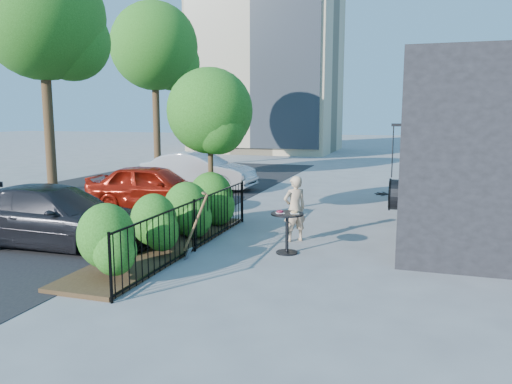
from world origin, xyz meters
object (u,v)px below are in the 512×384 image
(woman, at_px, (295,209))
(shovel, at_px, (194,229))
(car_silver, at_px, (199,171))
(street_tree_near, at_px, (43,25))
(street_tree_far, at_px, (155,52))
(patio_tree, at_px, (212,116))
(car_darkgrey, at_px, (55,216))
(car_red, at_px, (154,187))
(cafe_table, at_px, (287,226))

(woman, relative_size, shovel, 1.06)
(woman, xyz_separation_m, car_silver, (-5.20, 6.45, -0.04))
(street_tree_near, xyz_separation_m, street_tree_far, (0.00, 8.00, 0.00))
(patio_tree, bearing_deg, shovel, -73.49)
(shovel, xyz_separation_m, car_darkgrey, (-3.29, 0.08, 0.04))
(street_tree_far, bearing_deg, car_red, -62.07)
(car_silver, bearing_deg, patio_tree, -150.98)
(car_silver, relative_size, car_darkgrey, 0.95)
(street_tree_near, height_order, woman, street_tree_near)
(patio_tree, xyz_separation_m, cafe_table, (2.59, -2.31, -2.18))
(shovel, distance_m, car_silver, 9.23)
(shovel, height_order, car_red, shovel)
(patio_tree, bearing_deg, car_red, 154.77)
(car_silver, bearing_deg, woman, -139.71)
(woman, bearing_deg, patio_tree, -66.45)
(shovel, bearing_deg, cafe_table, 31.76)
(street_tree_near, xyz_separation_m, car_darkgrey, (5.39, -6.43, -5.27))
(cafe_table, xyz_separation_m, car_red, (-4.94, 3.42, 0.10))
(street_tree_near, distance_m, car_darkgrey, 9.91)
(street_tree_far, relative_size, woman, 5.62)
(street_tree_near, height_order, car_silver, street_tree_near)
(patio_tree, xyz_separation_m, car_silver, (-2.70, 5.16, -2.06))
(patio_tree, xyz_separation_m, street_tree_far, (-7.70, 11.20, 3.15))
(street_tree_near, bearing_deg, patio_tree, -22.57)
(car_red, height_order, car_silver, car_silver)
(car_darkgrey, bearing_deg, street_tree_far, 16.72)
(street_tree_far, relative_size, cafe_table, 9.27)
(cafe_table, xyz_separation_m, shovel, (-1.61, -0.99, 0.03))
(patio_tree, relative_size, car_silver, 0.93)
(patio_tree, xyz_separation_m, car_red, (-2.35, 1.11, -2.09))
(car_silver, bearing_deg, cafe_table, -143.32)
(patio_tree, height_order, street_tree_far, street_tree_far)
(cafe_table, bearing_deg, patio_tree, 138.19)
(shovel, distance_m, car_darkgrey, 3.29)
(street_tree_far, height_order, car_darkgrey, street_tree_far)
(street_tree_far, xyz_separation_m, cafe_table, (10.29, -13.51, -5.34))
(car_darkgrey, bearing_deg, car_silver, -1.11)
(street_tree_far, bearing_deg, patio_tree, -55.49)
(street_tree_near, relative_size, street_tree_far, 1.00)
(patio_tree, distance_m, street_tree_far, 13.95)
(street_tree_near, bearing_deg, car_silver, 21.40)
(shovel, bearing_deg, street_tree_far, 120.89)
(cafe_table, relative_size, car_red, 0.22)
(cafe_table, distance_m, car_red, 6.01)
(car_red, xyz_separation_m, car_silver, (-0.35, 4.05, 0.02))
(patio_tree, height_order, cafe_table, patio_tree)
(car_red, bearing_deg, street_tree_near, 62.69)
(cafe_table, distance_m, shovel, 1.89)
(cafe_table, bearing_deg, car_red, 145.28)
(cafe_table, bearing_deg, shovel, -148.24)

